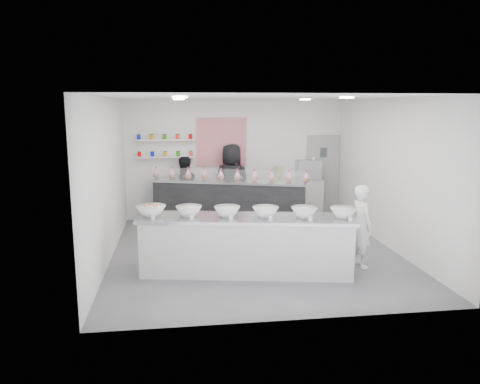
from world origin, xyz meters
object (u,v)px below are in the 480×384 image
at_px(prep_counter, 246,245).
at_px(back_bar, 229,204).
at_px(espresso_ledge, 296,198).
at_px(woman_prep, 362,226).
at_px(espresso_machine, 308,169).
at_px(staff_left, 184,190).
at_px(staff_right, 232,183).

relative_size(prep_counter, back_bar, 1.01).
distance_m(back_bar, espresso_ledge, 1.96).
height_order(back_bar, espresso_ledge, back_bar).
bearing_deg(prep_counter, woman_prep, 12.24).
height_order(prep_counter, espresso_machine, espresso_machine).
relative_size(prep_counter, staff_left, 2.23).
xyz_separation_m(prep_counter, espresso_ledge, (1.88, 3.91, 0.01)).
xyz_separation_m(espresso_ledge, staff_left, (-2.88, -0.18, 0.31)).
bearing_deg(staff_left, woman_prep, 109.68).
bearing_deg(staff_right, back_bar, 101.63).
relative_size(espresso_ledge, woman_prep, 0.92).
bearing_deg(espresso_machine, staff_right, -174.85).
height_order(prep_counter, back_bar, back_bar).
distance_m(prep_counter, espresso_machine, 4.54).
bearing_deg(staff_left, espresso_ledge, 163.20).
height_order(espresso_machine, staff_right, staff_right).
xyz_separation_m(prep_counter, staff_left, (-1.00, 3.73, 0.32)).
bearing_deg(espresso_ledge, staff_left, -176.42).
xyz_separation_m(espresso_machine, woman_prep, (-0.11, -3.84, -0.50)).
xyz_separation_m(woman_prep, staff_right, (-1.89, 3.66, 0.23)).
height_order(espresso_ledge, staff_left, staff_left).
relative_size(woman_prep, staff_left, 0.91).
distance_m(back_bar, espresso_machine, 2.35).
distance_m(prep_counter, espresso_ledge, 4.34).
bearing_deg(staff_left, prep_counter, 84.58).
bearing_deg(espresso_machine, prep_counter, -119.28).
bearing_deg(back_bar, woman_prep, -38.67).
xyz_separation_m(staff_left, staff_right, (1.19, 0.00, 0.15)).
relative_size(back_bar, staff_right, 1.86).
bearing_deg(back_bar, staff_right, 95.37).
distance_m(espresso_ledge, staff_left, 2.90).
height_order(prep_counter, staff_left, staff_left).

